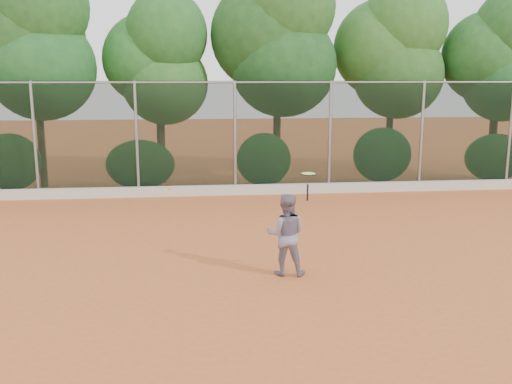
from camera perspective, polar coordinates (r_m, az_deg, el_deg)
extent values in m
plane|color=#C05F2D|center=(11.26, 0.55, -7.26)|extent=(80.00, 80.00, 0.00)
cube|color=beige|center=(17.80, -2.03, 0.21)|extent=(24.00, 0.20, 0.30)
imported|color=slate|center=(10.53, 3.00, -4.26)|extent=(0.83, 0.70, 1.53)
cube|color=black|center=(17.73, -2.11, 5.40)|extent=(24.00, 0.01, 3.50)
cylinder|color=gray|center=(17.64, -2.15, 10.90)|extent=(24.00, 0.06, 0.06)
cylinder|color=gray|center=(18.31, -21.25, 4.83)|extent=(0.09, 0.09, 3.50)
cylinder|color=gray|center=(17.77, -11.84, 5.18)|extent=(0.09, 0.09, 3.50)
cylinder|color=gray|center=(17.73, -2.11, 5.40)|extent=(0.09, 0.09, 3.50)
cylinder|color=gray|center=(18.20, 7.40, 5.47)|extent=(0.09, 0.09, 3.50)
cylinder|color=gray|center=(19.12, 16.22, 5.40)|extent=(0.09, 0.09, 3.50)
cylinder|color=gray|center=(20.45, 24.05, 5.23)|extent=(0.09, 0.09, 3.50)
cylinder|color=#49311C|center=(20.25, -20.65, 4.57)|extent=(0.24, 0.24, 2.90)
ellipsoid|color=#296D29|center=(19.99, -20.65, 11.55)|extent=(3.50, 2.90, 3.40)
ellipsoid|color=#2D6225|center=(20.44, -22.04, 14.24)|extent=(3.80, 3.10, 3.70)
ellipsoid|color=#306C29|center=(19.99, -20.83, 17.01)|extent=(3.10, 2.60, 3.20)
cylinder|color=#492E1C|center=(20.07, -9.44, 4.38)|extent=(0.28, 0.28, 2.40)
ellipsoid|color=#285C1F|center=(19.82, -9.08, 10.68)|extent=(2.90, 2.40, 2.80)
ellipsoid|color=#205D20|center=(20.15, -10.57, 12.92)|extent=(3.20, 2.70, 3.10)
ellipsoid|color=#1D501B|center=(19.66, -8.96, 15.35)|extent=(2.70, 2.30, 2.90)
cylinder|color=#402618|center=(19.91, 2.10, 5.34)|extent=(0.26, 0.26, 3.00)
ellipsoid|color=#266024|center=(19.73, 2.78, 12.55)|extent=(3.60, 3.00, 3.50)
ellipsoid|color=#2C6125|center=(20.01, 1.20, 15.41)|extent=(3.90, 3.20, 3.80)
ellipsoid|color=#366F2A|center=(19.78, 3.19, 18.06)|extent=(3.20, 2.70, 3.30)
cylinder|color=#48331B|center=(21.10, 13.14, 4.98)|extent=(0.24, 0.24, 2.70)
ellipsoid|color=#234E1B|center=(20.95, 14.06, 11.34)|extent=(3.20, 2.70, 3.10)
ellipsoid|color=#285A1E|center=(21.10, 12.58, 13.85)|extent=(3.50, 2.90, 3.40)
ellipsoid|color=#26571D|center=(20.97, 14.65, 15.97)|extent=(3.00, 2.50, 3.10)
cylinder|color=#3E2A18|center=(22.25, 22.53, 4.47)|extent=(0.28, 0.28, 2.50)
ellipsoid|color=#286B2A|center=(22.14, 23.57, 10.21)|extent=(3.00, 2.50, 2.90)
ellipsoid|color=#306F2A|center=(22.17, 22.20, 12.39)|extent=(3.30, 2.80, 3.20)
ellipsoid|color=#2A6225|center=(22.15, 24.27, 14.31)|extent=(2.80, 2.40, 3.00)
ellipsoid|color=#2D6225|center=(19.44, -23.34, 2.78)|extent=(1.90, 1.00, 1.80)
ellipsoid|color=#2F6325|center=(18.68, -11.49, 2.70)|extent=(2.20, 1.16, 1.60)
ellipsoid|color=#2D6C29|center=(18.72, 0.79, 3.26)|extent=(1.80, 1.04, 1.76)
ellipsoid|color=#276728|center=(19.60, 12.51, 3.65)|extent=(2.00, 1.10, 1.84)
ellipsoid|color=#2C6627|center=(21.23, 22.79, 3.20)|extent=(2.16, 1.12, 1.64)
cylinder|color=black|center=(10.28, 5.18, -0.03)|extent=(0.04, 0.06, 0.31)
torus|color=black|center=(10.15, 5.28, 1.84)|extent=(0.32, 0.32, 0.05)
cylinder|color=#D6E944|center=(10.15, 5.28, 1.84)|extent=(0.27, 0.27, 0.02)
sphere|color=#B3C72D|center=(9.98, -8.61, 0.40)|extent=(0.07, 0.07, 0.07)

